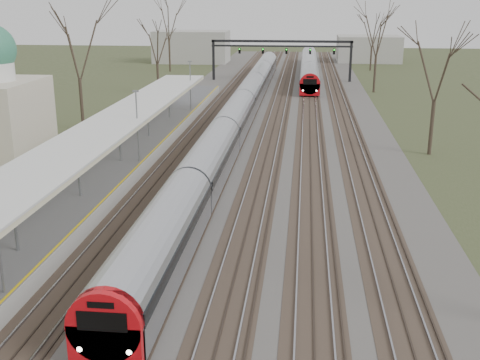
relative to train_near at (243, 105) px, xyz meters
name	(u,v)px	position (x,y,z in m)	size (l,w,h in m)	color
track_bed	(269,119)	(2.76, -0.47, -1.42)	(24.00, 160.00, 0.22)	#474442
platform	(135,155)	(-6.55, -17.97, -0.98)	(3.50, 69.00, 1.00)	#9E9B93
canopy	(114,123)	(-6.55, -22.49, 2.45)	(4.10, 50.00, 3.11)	slate
signal_gantry	(282,48)	(2.79, 29.51, 3.43)	(21.00, 0.59, 6.08)	black
tree_west_far	(77,45)	(-14.50, -7.47, 6.54)	(5.50, 5.50, 11.33)	#2D231C
tree_east_far	(438,64)	(16.50, -13.47, 5.81)	(5.00, 5.00, 10.30)	#2D231C
train_near	(243,105)	(0.00, 0.00, 0.00)	(2.62, 90.21, 3.05)	#9DA0A7
train_far	(309,67)	(7.00, 36.51, 0.00)	(2.62, 45.21, 3.05)	#9DA0A7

